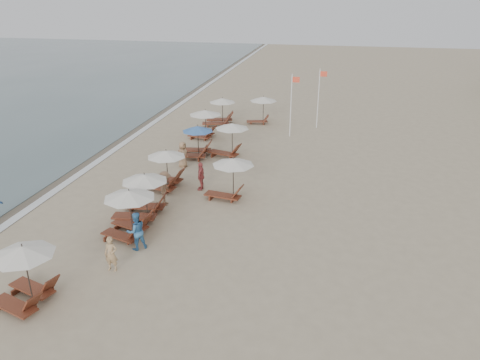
% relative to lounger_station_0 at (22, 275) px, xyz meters
% --- Properties ---
extents(ground, '(160.00, 160.00, 0.00)m').
position_rel_lounger_station_0_xyz_m(ground, '(6.48, 4.19, -1.17)').
color(ground, tan).
rests_on(ground, ground).
extents(wet_sand_band, '(3.20, 140.00, 0.01)m').
position_rel_lounger_station_0_xyz_m(wet_sand_band, '(-6.02, 14.19, -1.16)').
color(wet_sand_band, '#6B5E4C').
rests_on(wet_sand_band, ground).
extents(foam_line, '(0.50, 140.00, 0.02)m').
position_rel_lounger_station_0_xyz_m(foam_line, '(-4.72, 14.19, -1.16)').
color(foam_line, white).
rests_on(foam_line, ground).
extents(lounger_station_0, '(2.50, 2.27, 2.37)m').
position_rel_lounger_station_0_xyz_m(lounger_station_0, '(0.00, 0.00, 0.00)').
color(lounger_station_0, brown).
rests_on(lounger_station_0, ground).
extents(lounger_station_1, '(2.55, 2.31, 2.24)m').
position_rel_lounger_station_0_xyz_m(lounger_station_1, '(1.44, 5.36, 0.03)').
color(lounger_station_1, brown).
rests_on(lounger_station_1, ground).
extents(lounger_station_2, '(2.70, 2.22, 2.25)m').
position_rel_lounger_station_0_xyz_m(lounger_station_2, '(1.28, 7.26, -0.12)').
color(lounger_station_2, brown).
rests_on(lounger_station_2, ground).
extents(lounger_station_3, '(2.67, 2.27, 2.21)m').
position_rel_lounger_station_0_xyz_m(lounger_station_3, '(0.99, 10.92, -0.16)').
color(lounger_station_3, brown).
rests_on(lounger_station_3, ground).
extents(lounger_station_4, '(2.65, 2.24, 2.14)m').
position_rel_lounger_station_0_xyz_m(lounger_station_4, '(1.15, 16.25, -0.23)').
color(lounger_station_4, brown).
rests_on(lounger_station_4, ground).
extents(lounger_station_5, '(2.54, 2.40, 2.12)m').
position_rel_lounger_station_0_xyz_m(lounger_station_5, '(0.57, 20.49, 0.04)').
color(lounger_station_5, brown).
rests_on(lounger_station_5, ground).
extents(lounger_station_6, '(2.73, 2.55, 2.23)m').
position_rel_lounger_station_0_xyz_m(lounger_station_6, '(0.80, 24.22, -0.18)').
color(lounger_station_6, brown).
rests_on(lounger_station_6, ground).
extents(inland_station_0, '(2.70, 2.24, 2.22)m').
position_rel_lounger_station_0_xyz_m(inland_station_0, '(4.96, 10.22, 0.21)').
color(inland_station_0, brown).
rests_on(inland_station_0, ground).
extents(inland_station_1, '(2.82, 2.24, 2.22)m').
position_rel_lounger_station_0_xyz_m(inland_station_1, '(3.34, 16.83, 0.15)').
color(inland_station_1, brown).
rests_on(inland_station_1, ground).
extents(inland_station_2, '(2.53, 2.24, 2.22)m').
position_rel_lounger_station_0_xyz_m(inland_station_2, '(4.12, 25.35, 0.33)').
color(inland_station_2, brown).
rests_on(inland_station_2, ground).
extents(beachgoer_near, '(0.56, 0.38, 1.48)m').
position_rel_lounger_station_0_xyz_m(beachgoer_near, '(2.01, 2.59, -0.43)').
color(beachgoer_near, tan).
rests_on(beachgoer_near, ground).
extents(beachgoer_mid_a, '(1.06, 1.05, 1.72)m').
position_rel_lounger_station_0_xyz_m(beachgoer_mid_a, '(2.30, 4.35, -0.31)').
color(beachgoer_mid_a, teal).
rests_on(beachgoer_mid_a, ground).
extents(beachgoer_mid_b, '(0.89, 1.29, 1.84)m').
position_rel_lounger_station_0_xyz_m(beachgoer_mid_b, '(1.93, 8.81, -0.25)').
color(beachgoer_mid_b, brown).
rests_on(beachgoer_mid_b, ground).
extents(beachgoer_far_a, '(0.42, 0.96, 1.62)m').
position_rel_lounger_station_0_xyz_m(beachgoer_far_a, '(3.18, 11.08, -0.36)').
color(beachgoer_far_a, '#AA4444').
rests_on(beachgoer_far_a, ground).
extents(beachgoer_far_b, '(0.73, 0.92, 1.65)m').
position_rel_lounger_station_0_xyz_m(beachgoer_far_b, '(1.04, 14.26, -0.34)').
color(beachgoer_far_b, '#9E7855').
rests_on(beachgoer_far_b, ground).
extents(flag_pole_near, '(0.59, 0.08, 4.69)m').
position_rel_lounger_station_0_xyz_m(flag_pole_near, '(6.89, 22.22, 1.43)').
color(flag_pole_near, silver).
rests_on(flag_pole_near, ground).
extents(flag_pole_far, '(0.60, 0.08, 4.70)m').
position_rel_lounger_station_0_xyz_m(flag_pole_far, '(8.74, 25.05, 1.43)').
color(flag_pole_far, silver).
rests_on(flag_pole_far, ground).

